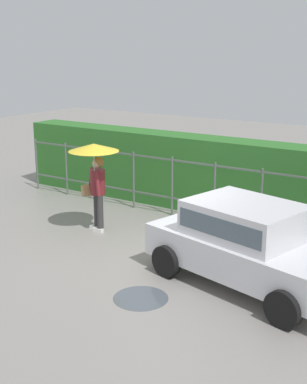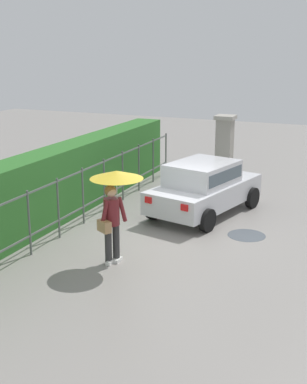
{
  "view_description": "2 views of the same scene",
  "coord_description": "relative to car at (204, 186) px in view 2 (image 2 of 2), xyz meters",
  "views": [
    {
      "loc": [
        5.18,
        -8.23,
        4.07
      ],
      "look_at": [
        -0.41,
        0.26,
        1.27
      ],
      "focal_mm": 49.01,
      "sensor_mm": 36.0,
      "label": 1
    },
    {
      "loc": [
        -11.68,
        -4.32,
        4.59
      ],
      "look_at": [
        -0.16,
        0.55,
        1.07
      ],
      "focal_mm": 49.68,
      "sensor_mm": 36.0,
      "label": 2
    }
  ],
  "objects": [
    {
      "name": "ground_plane",
      "position": [
        -1.83,
        0.12,
        -0.8
      ],
      "size": [
        40.0,
        40.0,
        0.0
      ],
      "primitive_type": "plane",
      "color": "gray"
    },
    {
      "name": "car",
      "position": [
        0.0,
        0.0,
        0.0
      ],
      "size": [
        3.98,
        2.54,
        1.48
      ],
      "rotation": [
        0.0,
        0.0,
        -0.24
      ],
      "color": "silver",
      "rests_on": "ground"
    },
    {
      "name": "pedestrian",
      "position": [
        -4.01,
        0.7,
        0.74
      ],
      "size": [
        1.12,
        1.12,
        2.05
      ],
      "rotation": [
        0.0,
        0.0,
        -2.11
      ],
      "color": "#333333",
      "rests_on": "ground"
    },
    {
      "name": "gate_pillar",
      "position": [
        2.56,
        0.15,
        0.44
      ],
      "size": [
        0.6,
        0.6,
        2.42
      ],
      "color": "gray",
      "rests_on": "ground"
    },
    {
      "name": "fence_section",
      "position": [
        -2.0,
        2.65,
        0.02
      ],
      "size": [
        11.78,
        0.05,
        1.5
      ],
      "color": "#59605B",
      "rests_on": "ground"
    },
    {
      "name": "hedge_row",
      "position": [
        -2.0,
        3.53,
        0.15
      ],
      "size": [
        12.73,
        0.9,
        1.9
      ],
      "primitive_type": "cube",
      "color": "#2D6B28",
      "rests_on": "ground"
    },
    {
      "name": "puddle_near",
      "position": [
        -1.25,
        -1.52,
        -0.8
      ],
      "size": [
        0.94,
        0.94,
        0.0
      ],
      "primitive_type": "cylinder",
      "color": "#4C545B",
      "rests_on": "ground"
    }
  ]
}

